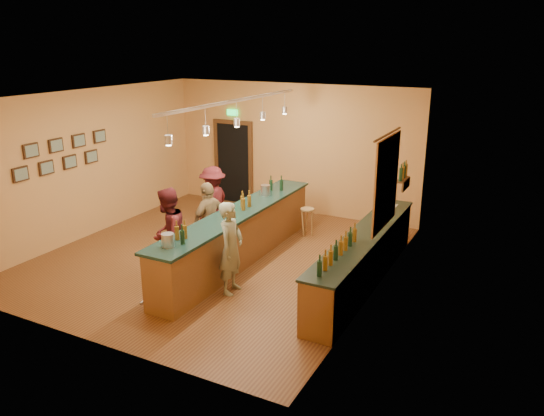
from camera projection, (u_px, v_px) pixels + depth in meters
The scene contains 18 objects.
floor at pixel (218, 257), 10.70m from camera, with size 7.00×7.00×0.00m, color #5B301A.
ceiling at pixel (213, 96), 9.73m from camera, with size 6.50×7.00×0.02m, color silver.
wall_back at pixel (292, 149), 13.18m from camera, with size 6.50×0.02×3.20m, color #DE9F53.
wall_front at pixel (75, 237), 7.25m from camera, with size 6.50×0.02×3.20m, color #DE9F53.
wall_left at pixel (91, 163), 11.63m from camera, with size 0.02×7.00×3.20m, color #DE9F53.
wall_right at pixel (380, 203), 8.80m from camera, with size 0.02×7.00×3.20m, color #DE9F53.
doorway at pixel (234, 161), 14.04m from camera, with size 1.15×0.09×2.48m.
tapestry at pixel (386, 183), 9.07m from camera, with size 0.03×1.40×1.60m, color maroon.
bottle_shelf at pixel (404, 174), 10.42m from camera, with size 0.17×0.55×0.54m.
picture_grid at pixel (63, 154), 10.87m from camera, with size 0.06×2.20×0.70m, color #382111, non-canonical shape.
back_counter at pixel (364, 258), 9.41m from camera, with size 0.60×4.55×1.27m.
tasting_bar at pixel (239, 233), 10.29m from camera, with size 0.73×5.10×1.38m.
pendant_track at pixel (236, 109), 9.58m from camera, with size 0.11×4.60×0.50m.
bartender at pixel (231, 248), 8.99m from camera, with size 0.59×0.39×1.62m, color gray.
customer_a at pixel (168, 234), 9.52m from camera, with size 0.83×0.64×1.70m, color #59191E.
customer_b at pixel (209, 222), 10.31m from camera, with size 0.94×0.39×1.60m, color #997A51.
customer_c at pixel (213, 202), 11.64m from camera, with size 1.02×0.59×1.58m, color #59191E.
bar_stool at pixel (307, 215), 11.74m from camera, with size 0.31×0.31×0.63m.
Camera 1 is at (5.50, -8.30, 4.18)m, focal length 35.00 mm.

